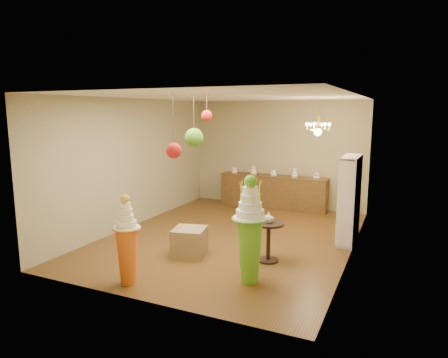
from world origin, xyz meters
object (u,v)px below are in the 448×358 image
at_px(round_table, 268,236).
at_px(sideboard, 273,191).
at_px(pedestal_orange, 127,248).
at_px(pedestal_green, 250,237).

bearing_deg(round_table, sideboard, 106.44).
xyz_separation_m(sideboard, round_table, (1.18, -3.99, -0.01)).
height_order(sideboard, round_table, sideboard).
bearing_deg(sideboard, pedestal_orange, -95.32).
relative_size(pedestal_orange, round_table, 1.98).
relative_size(pedestal_green, sideboard, 0.57).
bearing_deg(pedestal_green, pedestal_orange, -153.41).
bearing_deg(pedestal_orange, round_table, 46.80).
bearing_deg(sideboard, round_table, -73.56).
xyz_separation_m(pedestal_green, pedestal_orange, (-1.73, -0.86, -0.17)).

